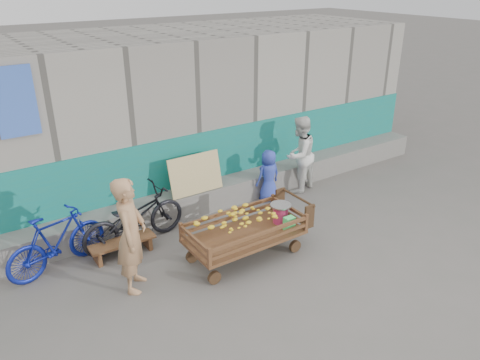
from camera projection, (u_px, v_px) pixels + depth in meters
ground at (255, 280)px, 6.71m from camera, size 80.00×80.00×0.00m
building_wall at (136, 116)px, 9.18m from camera, size 12.00×3.50×3.00m
banana_cart at (243, 226)px, 7.03m from camera, size 1.95×0.89×0.83m
bench at (122, 245)px, 7.25m from camera, size 1.02×0.30×0.25m
vendor_man at (131, 235)px, 6.25m from camera, size 0.67×0.73×1.67m
woman at (299, 155)px, 9.19m from camera, size 0.88×0.77×1.54m
child at (268, 176)px, 8.89m from camera, size 0.50×0.33×1.02m
bicycle_dark at (134, 218)px, 7.45m from camera, size 1.82×0.80×0.93m
bicycle_blue at (57, 241)px, 6.80m from camera, size 1.61×0.81×0.93m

